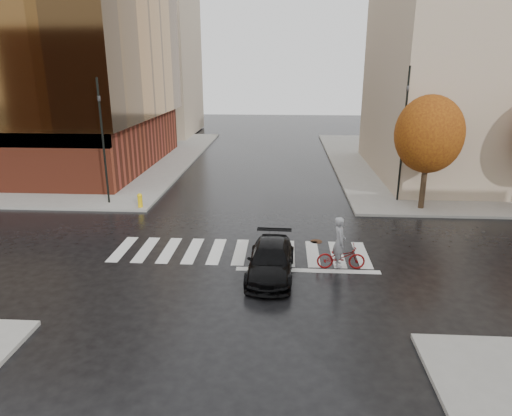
{
  "coord_description": "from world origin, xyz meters",
  "views": [
    {
      "loc": [
        1.92,
        -18.71,
        8.21
      ],
      "look_at": [
        0.69,
        0.9,
        2.0
      ],
      "focal_mm": 32.0,
      "sensor_mm": 36.0,
      "label": 1
    }
  ],
  "objects_px": {
    "sedan": "(271,260)",
    "traffic_light_ne": "(404,125)",
    "traffic_light_nw": "(102,134)",
    "fire_hydrant": "(140,200)",
    "cyclist": "(340,251)"
  },
  "relations": [
    {
      "from": "sedan",
      "to": "traffic_light_ne",
      "type": "relative_size",
      "value": 0.56
    },
    {
      "from": "traffic_light_nw",
      "to": "traffic_light_ne",
      "type": "height_order",
      "value": "traffic_light_ne"
    },
    {
      "from": "sedan",
      "to": "traffic_light_nw",
      "type": "relative_size",
      "value": 0.61
    },
    {
      "from": "traffic_light_nw",
      "to": "fire_hydrant",
      "type": "bearing_deg",
      "value": 54.12
    },
    {
      "from": "traffic_light_nw",
      "to": "traffic_light_ne",
      "type": "bearing_deg",
      "value": 80.29
    },
    {
      "from": "traffic_light_nw",
      "to": "fire_hydrant",
      "type": "xyz_separation_m",
      "value": [
        2.21,
        -0.84,
        -3.74
      ]
    },
    {
      "from": "fire_hydrant",
      "to": "sedan",
      "type": "bearing_deg",
      "value": -46.18
    },
    {
      "from": "cyclist",
      "to": "traffic_light_nw",
      "type": "bearing_deg",
      "value": 55.67
    },
    {
      "from": "sedan",
      "to": "cyclist",
      "type": "bearing_deg",
      "value": 17.96
    },
    {
      "from": "cyclist",
      "to": "traffic_light_ne",
      "type": "distance_m",
      "value": 11.74
    },
    {
      "from": "cyclist",
      "to": "fire_hydrant",
      "type": "relative_size",
      "value": 2.71
    },
    {
      "from": "traffic_light_nw",
      "to": "fire_hydrant",
      "type": "relative_size",
      "value": 8.78
    },
    {
      "from": "traffic_light_ne",
      "to": "fire_hydrant",
      "type": "distance_m",
      "value": 16.25
    },
    {
      "from": "traffic_light_nw",
      "to": "fire_hydrant",
      "type": "height_order",
      "value": "traffic_light_nw"
    },
    {
      "from": "sedan",
      "to": "traffic_light_nw",
      "type": "distance_m",
      "value": 14.17
    }
  ]
}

